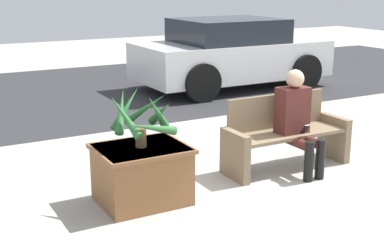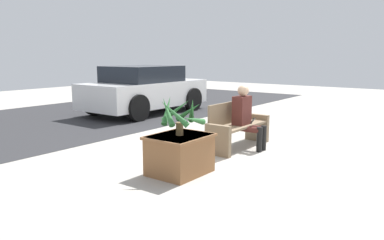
{
  "view_description": "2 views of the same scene",
  "coord_description": "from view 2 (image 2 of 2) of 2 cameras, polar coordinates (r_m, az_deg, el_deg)",
  "views": [
    {
      "loc": [
        -3.71,
        -4.38,
        2.16
      ],
      "look_at": [
        -0.87,
        0.79,
        0.61
      ],
      "focal_mm": 50.0,
      "sensor_mm": 36.0,
      "label": 1
    },
    {
      "loc": [
        -5.88,
        -3.1,
        1.72
      ],
      "look_at": [
        -1.08,
        0.5,
        0.68
      ],
      "focal_mm": 35.0,
      "sensor_mm": 36.0,
      "label": 2
    }
  ],
  "objects": [
    {
      "name": "parked_car",
      "position": [
        11.3,
        -7.23,
        4.64
      ],
      "size": [
        3.86,
        1.98,
        1.41
      ],
      "color": "silver",
      "rests_on": "ground_plane"
    },
    {
      "name": "planter_box",
      "position": [
        5.49,
        -1.89,
        -5.06
      ],
      "size": [
        0.88,
        0.74,
        0.58
      ],
      "color": "brown",
      "rests_on": "ground_plane"
    },
    {
      "name": "ground_plane",
      "position": [
        6.86,
        8.85,
        -4.78
      ],
      "size": [
        30.0,
        30.0,
        0.0
      ],
      "primitive_type": "plane",
      "color": "#ADA89E"
    },
    {
      "name": "bench",
      "position": [
        7.08,
        6.82,
        -0.98
      ],
      "size": [
        1.55,
        0.49,
        0.85
      ],
      "color": "#7A664C",
      "rests_on": "ground_plane"
    },
    {
      "name": "potted_plant",
      "position": [
        5.37,
        -1.86,
        1.0
      ],
      "size": [
        0.64,
        0.65,
        0.57
      ],
      "color": "brown",
      "rests_on": "planter_box"
    },
    {
      "name": "road_surface",
      "position": [
        10.81,
        -19.42,
        0.16
      ],
      "size": [
        20.0,
        6.0,
        0.01
      ],
      "primitive_type": "cube",
      "color": "#2D2D30",
      "rests_on": "ground_plane"
    },
    {
      "name": "person_seated",
      "position": [
        6.97,
        8.23,
        0.86
      ],
      "size": [
        0.36,
        0.58,
        1.18
      ],
      "color": "#51231E",
      "rests_on": "ground_plane"
    }
  ]
}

